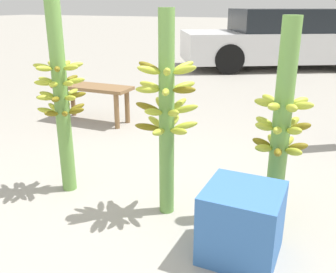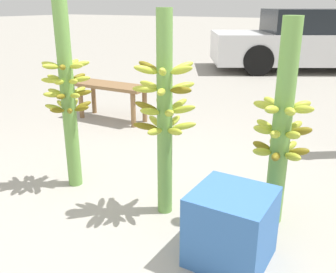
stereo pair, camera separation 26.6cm
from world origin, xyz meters
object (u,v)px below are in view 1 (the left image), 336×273
at_px(banana_stalk_left, 61,92).
at_px(produce_crate, 242,223).
at_px(parked_car, 281,39).
at_px(market_bench, 93,93).
at_px(banana_stalk_center, 167,111).
at_px(banana_stalk_right, 281,124).

relative_size(banana_stalk_left, produce_crate, 3.65).
bearing_deg(banana_stalk_left, parked_car, 85.76).
height_order(market_bench, parked_car, parked_car).
bearing_deg(produce_crate, market_bench, 141.67).
height_order(banana_stalk_center, market_bench, banana_stalk_center).
bearing_deg(produce_crate, banana_stalk_left, 170.10).
relative_size(parked_car, produce_crate, 10.92).
bearing_deg(market_bench, produce_crate, -39.61).
distance_m(banana_stalk_left, parked_car, 7.10).
xyz_separation_m(banana_stalk_left, parked_car, (0.53, 7.08, -0.16)).
relative_size(banana_stalk_right, produce_crate, 3.13).
xyz_separation_m(banana_stalk_left, banana_stalk_center, (0.86, 0.02, -0.05)).
height_order(banana_stalk_center, produce_crate, banana_stalk_center).
xyz_separation_m(market_bench, parked_car, (1.42, 5.46, 0.27)).
relative_size(banana_stalk_left, banana_stalk_right, 1.16).
relative_size(banana_stalk_center, produce_crate, 3.23).
bearing_deg(banana_stalk_left, market_bench, 119.03).
bearing_deg(banana_stalk_right, produce_crate, -99.90).
bearing_deg(market_bench, parked_car, 74.13).
height_order(banana_stalk_center, parked_car, banana_stalk_center).
bearing_deg(produce_crate, banana_stalk_center, 155.82).
bearing_deg(banana_stalk_right, banana_stalk_center, -158.58).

